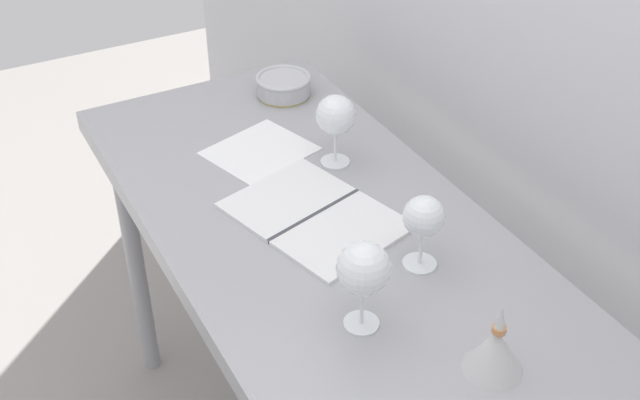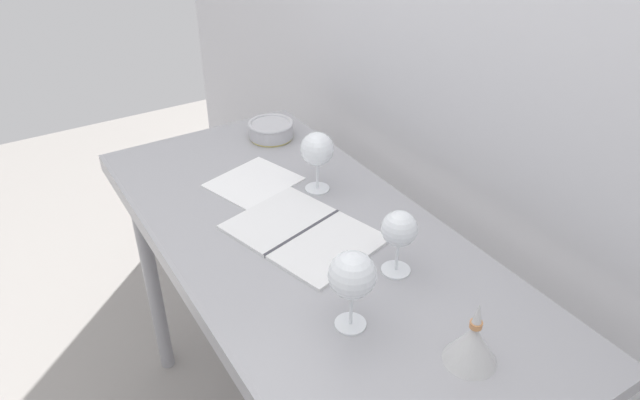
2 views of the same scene
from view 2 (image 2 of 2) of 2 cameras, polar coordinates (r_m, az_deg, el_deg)
The scene contains 9 objects.
back_wall at distance 1.55m, azimuth 15.05°, elevation 14.48°, with size 3.80×0.04×2.60m, color silver.
steel_counter at distance 1.51m, azimuth -1.23°, elevation -6.82°, with size 1.40×0.65×0.90m.
wine_glass_near_right at distance 1.13m, azimuth 3.13°, elevation -7.38°, with size 0.09×0.09×0.18m.
wine_glass_far_right at distance 1.29m, azimuth 7.66°, elevation -2.96°, with size 0.08×0.08×0.16m.
wine_glass_far_left at distance 1.57m, azimuth -0.28°, elevation 4.82°, with size 0.09×0.09×0.17m.
open_notebook at distance 1.45m, azimuth -1.63°, elevation -3.20°, with size 0.41×0.34×0.01m.
tasting_sheet_upper at distance 1.67m, azimuth -6.54°, elevation 1.71°, with size 0.19×0.22×0.00m, color white.
tasting_bowl at distance 1.91m, azimuth -4.76°, elevation 6.82°, with size 0.15×0.15×0.06m.
decanter_funnel at distance 1.15m, azimuth 14.51°, elevation -13.24°, with size 0.10×0.10×0.14m.
Camera 2 is at (1.01, -0.59, 1.75)m, focal length 33.11 mm.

